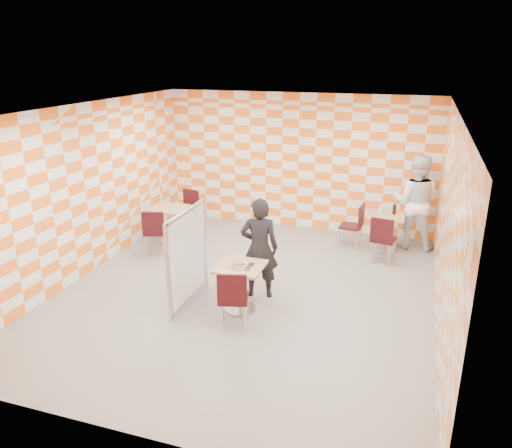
{
  "coord_description": "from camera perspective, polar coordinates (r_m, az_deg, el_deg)",
  "views": [
    {
      "loc": [
        2.5,
        -7.12,
        3.83
      ],
      "look_at": [
        0.1,
        0.2,
        1.15
      ],
      "focal_mm": 35.0,
      "sensor_mm": 36.0,
      "label": 1
    }
  ],
  "objects": [
    {
      "name": "chair_main_front",
      "position": [
        7.15,
        -2.67,
        -8.19
      ],
      "size": [
        0.52,
        0.53,
        0.92
      ],
      "color": "black",
      "rests_on": "ground"
    },
    {
      "name": "main_table",
      "position": [
        7.69,
        -1.81,
        -6.41
      ],
      "size": [
        0.7,
        0.7,
        0.75
      ],
      "color": "tan",
      "rests_on": "ground"
    },
    {
      "name": "man_dark",
      "position": [
        8.01,
        0.39,
        -2.78
      ],
      "size": [
        0.69,
        0.53,
        1.67
      ],
      "primitive_type": "imported",
      "rotation": [
        0.0,
        0.0,
        3.38
      ],
      "color": "black",
      "rests_on": "ground"
    },
    {
      "name": "chair_empty_far",
      "position": [
        11.18,
        -7.73,
        1.91
      ],
      "size": [
        0.51,
        0.51,
        0.92
      ],
      "color": "black",
      "rests_on": "ground"
    },
    {
      "name": "empty_table",
      "position": [
        10.6,
        -9.91,
        0.63
      ],
      "size": [
        0.7,
        0.7,
        0.75
      ],
      "color": "tan",
      "rests_on": "ground"
    },
    {
      "name": "second_table",
      "position": [
        10.32,
        14.59,
        -0.24
      ],
      "size": [
        0.7,
        0.7,
        0.75
      ],
      "color": "tan",
      "rests_on": "ground"
    },
    {
      "name": "pizza_on_foil",
      "position": [
        7.57,
        -1.87,
        -4.69
      ],
      "size": [
        0.4,
        0.4,
        0.04
      ],
      "color": "silver",
      "rests_on": "main_table"
    },
    {
      "name": "soda_bottle",
      "position": [
        10.28,
        15.54,
        1.63
      ],
      "size": [
        0.07,
        0.07,
        0.23
      ],
      "color": "black",
      "rests_on": "second_table"
    },
    {
      "name": "partition",
      "position": [
        7.88,
        -7.82,
        -3.69
      ],
      "size": [
        0.08,
        1.38,
        1.55
      ],
      "color": "white",
      "rests_on": "ground"
    },
    {
      "name": "sport_bottle",
      "position": [
        10.34,
        14.09,
        1.77
      ],
      "size": [
        0.06,
        0.06,
        0.2
      ],
      "color": "white",
      "rests_on": "second_table"
    },
    {
      "name": "man_white",
      "position": [
        10.52,
        17.74,
        2.45
      ],
      "size": [
        1.0,
        0.81,
        1.93
      ],
      "primitive_type": "imported",
      "rotation": [
        0.0,
        0.0,
        3.06
      ],
      "color": "white",
      "rests_on": "ground"
    },
    {
      "name": "chair_empty_near",
      "position": [
        9.92,
        -11.54,
        -0.57
      ],
      "size": [
        0.54,
        0.54,
        0.92
      ],
      "color": "black",
      "rests_on": "ground"
    },
    {
      "name": "room_shell",
      "position": [
        8.39,
        0.08,
        3.06
      ],
      "size": [
        7.0,
        7.0,
        7.0
      ],
      "color": "gray",
      "rests_on": "ground"
    },
    {
      "name": "chair_second_side",
      "position": [
        10.29,
        11.31,
        0.18
      ],
      "size": [
        0.47,
        0.46,
        0.92
      ],
      "color": "black",
      "rests_on": "ground"
    },
    {
      "name": "chair_second_front",
      "position": [
        9.64,
        14.26,
        -1.37
      ],
      "size": [
        0.49,
        0.5,
        0.92
      ],
      "color": "black",
      "rests_on": "ground"
    }
  ]
}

